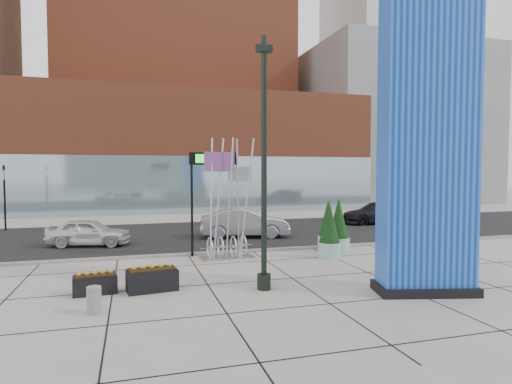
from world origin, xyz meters
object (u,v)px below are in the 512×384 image
object	(u,v)px
blue_pylon	(428,136)
lamp_post	(264,187)
overhead_street_sign	(209,167)
car_silver_mid	(245,223)
public_art_sculpture	(227,227)
concrete_bollard	(94,300)
car_white_west	(89,233)

from	to	relation	value
blue_pylon	lamp_post	size ratio (longest dim) A/B	1.26
overhead_street_sign	car_silver_mid	size ratio (longest dim) A/B	0.92
public_art_sculpture	blue_pylon	bearing A→B (deg)	-58.92
concrete_bollard	car_white_west	xyz separation A→B (m)	(-1.08, 10.78, 0.32)
blue_pylon	car_silver_mid	bearing A→B (deg)	116.24
public_art_sculpture	concrete_bollard	xyz separation A→B (m)	(-4.93, -6.00, -1.00)
public_art_sculpture	concrete_bollard	size ratio (longest dim) A/B	7.15
concrete_bollard	overhead_street_sign	bearing A→B (deg)	57.62
lamp_post	public_art_sculpture	size ratio (longest dim) A/B	1.53
blue_pylon	lamp_post	xyz separation A→B (m)	(-4.67, 1.76, -1.58)
lamp_post	car_white_west	distance (m)	11.85
car_white_west	car_silver_mid	bearing A→B (deg)	-74.15
concrete_bollard	public_art_sculpture	bearing A→B (deg)	50.55
car_white_west	blue_pylon	bearing A→B (deg)	-124.50
blue_pylon	car_silver_mid	xyz separation A→B (m)	(-2.61, 12.06, -4.03)
concrete_bollard	car_white_west	bearing A→B (deg)	95.71
concrete_bollard	car_white_west	size ratio (longest dim) A/B	0.18
overhead_street_sign	car_white_west	bearing A→B (deg)	146.31
car_white_west	overhead_street_sign	bearing A→B (deg)	-113.85
public_art_sculpture	car_white_west	size ratio (longest dim) A/B	1.30
public_art_sculpture	car_white_west	distance (m)	7.71
overhead_street_sign	car_silver_mid	world-z (taller)	overhead_street_sign
lamp_post	blue_pylon	bearing A→B (deg)	-20.65
lamp_post	car_silver_mid	size ratio (longest dim) A/B	1.61
lamp_post	car_white_west	size ratio (longest dim) A/B	2.00
public_art_sculpture	concrete_bollard	distance (m)	7.83
car_white_west	public_art_sculpture	bearing A→B (deg)	-115.89
overhead_street_sign	car_white_west	xyz separation A→B (m)	(-5.39, 3.98, -3.25)
lamp_post	public_art_sculpture	distance (m)	5.40
public_art_sculpture	car_white_west	world-z (taller)	public_art_sculpture
lamp_post	overhead_street_sign	distance (m)	5.93
public_art_sculpture	car_silver_mid	bearing A→B (deg)	63.85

